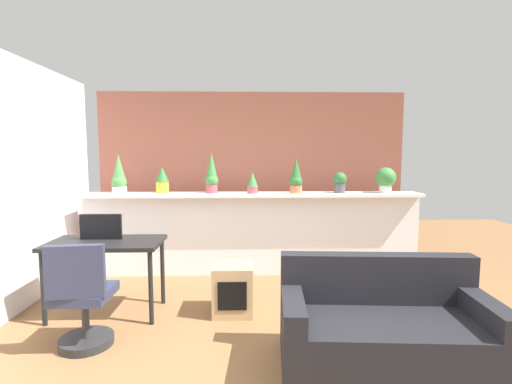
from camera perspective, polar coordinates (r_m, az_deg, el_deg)
The scene contains 16 objects.
ground_plane at distance 3.32m, azimuth 0.29°, elevation -23.16°, with size 12.00×12.00×0.00m, color brown.
divider_wall at distance 5.02m, azimuth -0.47°, elevation -6.60°, with size 4.42×0.16×1.06m, color white.
plant_shelf at distance 4.90m, azimuth -0.47°, elevation -0.41°, with size 4.42×0.39×0.04m, color white.
brick_wall_behind at distance 5.52m, azimuth -0.60°, elevation 2.09°, with size 4.42×0.10×2.50m, color brown.
potted_plant_0 at distance 5.17m, azimuth -20.24°, elevation 2.27°, with size 0.19×0.19×0.51m.
potted_plant_1 at distance 5.03m, azimuth -14.16°, elevation 1.89°, with size 0.18×0.18×0.35m.
potted_plant_2 at distance 4.91m, azimuth -6.81°, elevation 2.69°, with size 0.17×0.17×0.54m.
potted_plant_3 at distance 4.85m, azimuth -0.55°, elevation 1.45°, with size 0.14×0.14×0.28m.
potted_plant_4 at distance 4.89m, azimuth 6.14°, elevation 2.25°, with size 0.17×0.17×0.47m.
potted_plant_5 at distance 5.05m, azimuth 12.71°, elevation 1.52°, with size 0.17×0.17×0.27m.
potted_plant_6 at distance 5.21m, azimuth 19.21°, elevation 1.92°, with size 0.27×0.27×0.34m.
desk at distance 4.04m, azimuth -22.01°, elevation -8.13°, with size 1.10×0.60×0.75m.
tv_monitor at distance 4.09m, azimuth -22.64°, elevation -4.92°, with size 0.41×0.04×0.26m, color black.
office_chair at distance 3.50m, azimuth -25.03°, elevation -15.19°, with size 0.46×0.47×0.91m.
side_cube_shelf at distance 3.91m, azimuth -3.56°, elevation -14.57°, with size 0.40×0.41×0.50m.
couch at distance 3.17m, azimuth 19.04°, elevation -19.28°, with size 1.61×0.86×0.80m.
Camera 1 is at (-0.10, -2.90, 1.61)m, focal length 26.14 mm.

